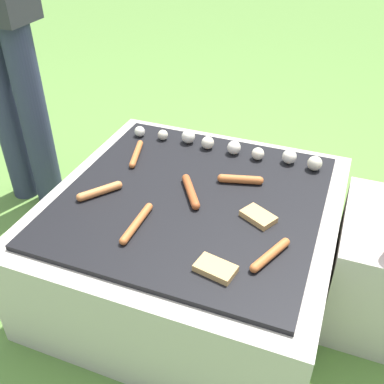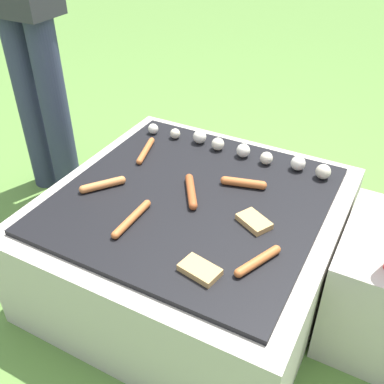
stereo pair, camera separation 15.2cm
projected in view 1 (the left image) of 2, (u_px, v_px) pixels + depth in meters
name	position (u px, v px, depth m)	size (l,w,h in m)	color
ground_plane	(192.00, 279.00, 1.77)	(14.00, 14.00, 0.00)	#567F38
grill	(192.00, 241.00, 1.65)	(0.98, 0.98, 0.40)	#B2AA9E
sausage_front_center	(136.00, 154.00, 1.74)	(0.07, 0.18, 0.02)	#B7602D
sausage_front_left	(270.00, 255.00, 1.28)	(0.09, 0.16, 0.03)	#B7602D
sausage_back_center	(137.00, 223.00, 1.40)	(0.03, 0.20, 0.02)	#B7602D
sausage_mid_left	(191.00, 191.00, 1.53)	(0.12, 0.17, 0.03)	#A34C23
sausage_front_right	(240.00, 179.00, 1.59)	(0.16, 0.06, 0.03)	#B7602D
sausage_mid_right	(100.00, 191.00, 1.53)	(0.11, 0.14, 0.03)	#C6753D
bread_slice_center	(215.00, 268.00, 1.24)	(0.12, 0.09, 0.02)	tan
bread_slice_left	(258.00, 216.00, 1.43)	(0.13, 0.11, 0.02)	tan
mushroom_row	(233.00, 147.00, 1.76)	(0.77, 0.08, 0.05)	silver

